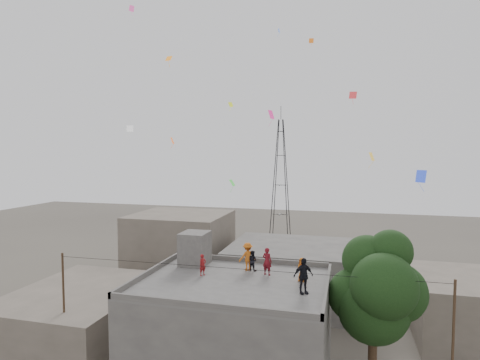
% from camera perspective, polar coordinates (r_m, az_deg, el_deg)
% --- Properties ---
extents(main_building, '(10.00, 8.00, 6.10)m').
position_cam_1_polar(main_building, '(23.25, -0.98, -21.41)').
color(main_building, '#4E4B49').
rests_on(main_building, ground).
extents(parapet, '(10.00, 8.00, 0.30)m').
position_cam_1_polar(parapet, '(22.07, -0.99, -13.87)').
color(parapet, '#4E4B49').
rests_on(parapet, main_building).
extents(stair_head_box, '(1.60, 1.80, 2.00)m').
position_cam_1_polar(stair_head_box, '(25.21, -6.44, -9.63)').
color(stair_head_box, '#4E4B49').
rests_on(stair_head_box, main_building).
extents(neighbor_west, '(8.00, 10.00, 4.00)m').
position_cam_1_polar(neighbor_west, '(29.93, -21.58, -17.92)').
color(neighbor_west, '#5C5449').
rests_on(neighbor_west, ground).
extents(neighbor_north, '(12.00, 9.00, 5.00)m').
position_cam_1_polar(neighbor_north, '(35.97, 8.53, -13.10)').
color(neighbor_north, '#4E4B49').
rests_on(neighbor_north, ground).
extents(neighbor_northwest, '(9.00, 8.00, 7.00)m').
position_cam_1_polar(neighbor_northwest, '(40.62, -8.44, -9.66)').
color(neighbor_northwest, '#5C5449').
rests_on(neighbor_northwest, ground).
extents(neighbor_east, '(7.00, 8.00, 4.40)m').
position_cam_1_polar(neighbor_east, '(33.09, 29.61, -15.65)').
color(neighbor_east, '#5C5449').
rests_on(neighbor_east, ground).
extents(tree, '(4.90, 4.60, 9.10)m').
position_cam_1_polar(tree, '(21.96, 18.94, -14.59)').
color(tree, black).
rests_on(tree, ground).
extents(utility_line, '(20.12, 0.62, 7.40)m').
position_cam_1_polar(utility_line, '(21.70, -0.60, -21.06)').
color(utility_line, black).
rests_on(utility_line, ground).
extents(transmission_tower, '(2.97, 2.97, 20.01)m').
position_cam_1_polar(transmission_tower, '(61.12, 5.77, 0.19)').
color(transmission_tower, black).
rests_on(transmission_tower, ground).
extents(person_red_adult, '(0.65, 0.53, 1.55)m').
position_cam_1_polar(person_red_adult, '(23.08, 3.88, -11.47)').
color(person_red_adult, maroon).
rests_on(person_red_adult, main_building).
extents(person_orange_child, '(0.73, 0.62, 1.27)m').
position_cam_1_polar(person_orange_child, '(22.25, 8.82, -12.46)').
color(person_orange_child, '#C25F16').
rests_on(person_orange_child, main_building).
extents(person_dark_child, '(0.70, 0.62, 1.18)m').
position_cam_1_polar(person_dark_child, '(23.89, 1.78, -11.38)').
color(person_dark_child, black).
rests_on(person_dark_child, main_building).
extents(person_dark_adult, '(1.10, 0.93, 1.77)m').
position_cam_1_polar(person_dark_adult, '(20.33, 8.99, -13.32)').
color(person_dark_adult, black).
rests_on(person_dark_adult, main_building).
extents(person_orange_adult, '(1.21, 1.11, 1.63)m').
position_cam_1_polar(person_orange_adult, '(23.90, 1.09, -10.82)').
color(person_orange_adult, '#C75E16').
rests_on(person_orange_adult, main_building).
extents(person_red_child, '(0.47, 0.52, 1.20)m').
position_cam_1_polar(person_red_child, '(23.07, -5.34, -11.93)').
color(person_red_child, maroon).
rests_on(person_red_child, main_building).
extents(kites, '(20.21, 16.15, 12.30)m').
position_cam_1_polar(kites, '(27.07, 3.22, 9.51)').
color(kites, '#F85C1A').
rests_on(kites, ground).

